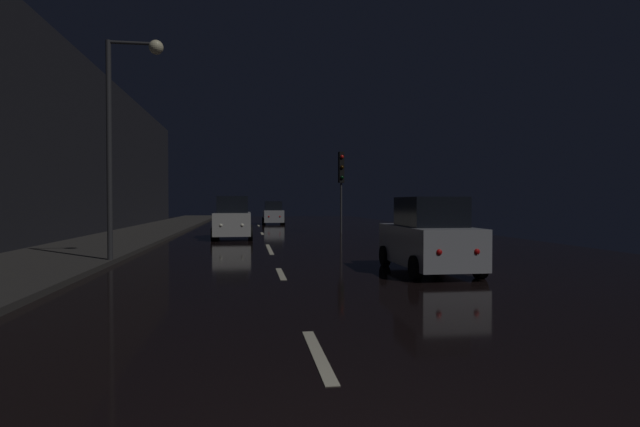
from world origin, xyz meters
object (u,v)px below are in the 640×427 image
at_px(streetlamp_overhead, 125,114).
at_px(car_approaching_headlights, 233,219).
at_px(car_parked_right_near, 429,238).
at_px(car_distant_taillights, 273,214).
at_px(traffic_light_far_right, 341,174).

xyz_separation_m(streetlamp_overhead, car_approaching_headlights, (2.91, 10.73, -3.57)).
distance_m(streetlamp_overhead, car_parked_right_near, 9.79).
height_order(streetlamp_overhead, car_distant_taillights, streetlamp_overhead).
xyz_separation_m(car_approaching_headlights, car_distant_taillights, (2.97, 16.98, -0.10)).
bearing_deg(traffic_light_far_right, car_approaching_headlights, -67.69).
relative_size(streetlamp_overhead, car_distant_taillights, 1.73).
height_order(traffic_light_far_right, car_distant_taillights, traffic_light_far_right).
xyz_separation_m(traffic_light_far_right, car_distant_taillights, (-3.52, 13.39, -2.74)).
height_order(traffic_light_far_right, streetlamp_overhead, streetlamp_overhead).
height_order(car_approaching_headlights, car_distant_taillights, car_approaching_headlights).
xyz_separation_m(traffic_light_far_right, car_approaching_headlights, (-6.49, -3.60, -2.64)).
bearing_deg(streetlamp_overhead, car_parked_right_near, -18.66).
bearing_deg(traffic_light_far_right, car_parked_right_near, -9.37).
xyz_separation_m(streetlamp_overhead, car_distant_taillights, (5.88, 27.72, -3.67)).
distance_m(car_approaching_headlights, car_distant_taillights, 17.24).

